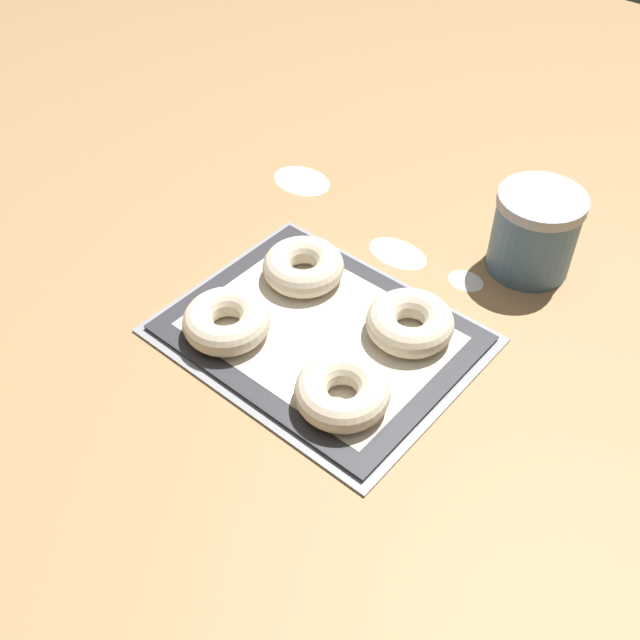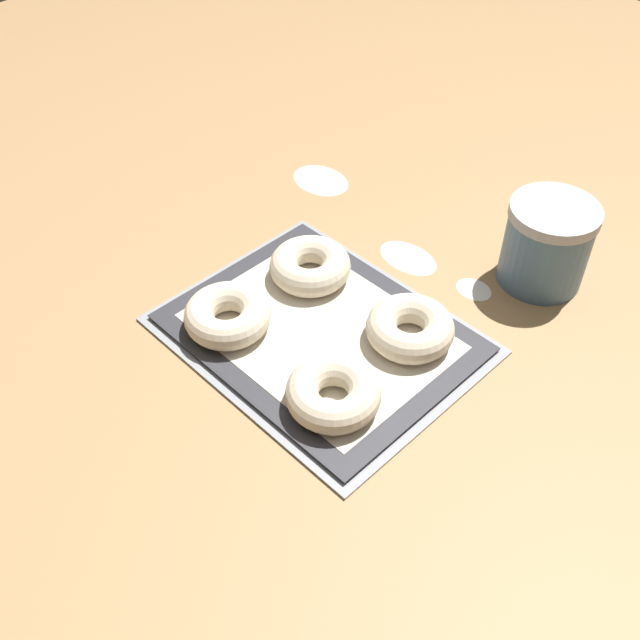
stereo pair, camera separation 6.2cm
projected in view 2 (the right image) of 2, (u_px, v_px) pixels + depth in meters
The scene contains 11 objects.
ground_plane at pixel (322, 343), 1.03m from camera, with size 2.80×2.80×0.00m, color #A87F51.
baking_tray at pixel (320, 335), 1.03m from camera, with size 0.41×0.33×0.01m.
baking_mat at pixel (320, 332), 1.03m from camera, with size 0.39×0.30×0.00m.
bagel_front_left at pixel (228, 315), 1.02m from camera, with size 0.12×0.12×0.04m.
bagel_front_right at pixel (333, 393), 0.92m from camera, with size 0.12×0.12×0.04m.
bagel_back_left at pixel (310, 266), 1.09m from camera, with size 0.12×0.12×0.04m.
bagel_back_right at pixel (410, 328), 1.00m from camera, with size 0.12×0.12×0.04m.
flour_canister at pixel (547, 244), 1.08m from camera, with size 0.13×0.13×0.13m.
flour_patch_near at pixel (408, 257), 1.15m from camera, with size 0.10×0.06×0.00m.
flour_patch_far at pixel (321, 180), 1.30m from camera, with size 0.11×0.08×0.00m.
flour_patch_side at pixel (474, 289), 1.10m from camera, with size 0.06×0.04×0.00m.
Camera 2 is at (0.50, -0.50, 0.74)m, focal length 42.00 mm.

